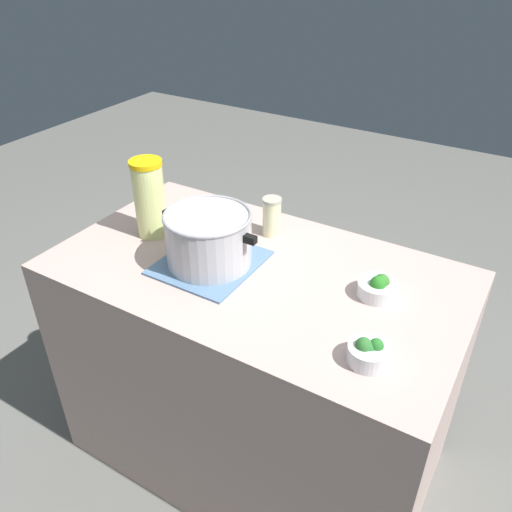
% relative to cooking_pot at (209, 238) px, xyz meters
% --- Properties ---
extents(ground_plane, '(8.00, 8.00, 0.00)m').
position_rel_cooking_pot_xyz_m(ground_plane, '(-0.15, -0.05, -1.02)').
color(ground_plane, slate).
extents(counter_slab, '(1.36, 0.77, 0.92)m').
position_rel_cooking_pot_xyz_m(counter_slab, '(-0.15, -0.05, -0.56)').
color(counter_slab, '#BB9F95').
rests_on(counter_slab, ground_plane).
extents(dish_cloth, '(0.30, 0.33, 0.01)m').
position_rel_cooking_pot_xyz_m(dish_cloth, '(0.00, -0.00, -0.10)').
color(dish_cloth, '#57799D').
rests_on(dish_cloth, counter_slab).
extents(cooking_pot, '(0.35, 0.29, 0.18)m').
position_rel_cooking_pot_xyz_m(cooking_pot, '(0.00, 0.00, 0.00)').
color(cooking_pot, '#B7B7BC').
rests_on(cooking_pot, dish_cloth).
extents(lemonade_pitcher, '(0.11, 0.11, 0.28)m').
position_rel_cooking_pot_xyz_m(lemonade_pitcher, '(0.29, -0.06, 0.04)').
color(lemonade_pitcher, '#E8F192').
rests_on(lemonade_pitcher, counter_slab).
extents(mason_jar, '(0.07, 0.07, 0.14)m').
position_rel_cooking_pot_xyz_m(mason_jar, '(-0.08, -0.28, -0.03)').
color(mason_jar, beige).
rests_on(mason_jar, counter_slab).
extents(broccoli_bowl_front, '(0.12, 0.12, 0.07)m').
position_rel_cooking_pot_xyz_m(broccoli_bowl_front, '(-0.54, -0.12, -0.07)').
color(broccoli_bowl_front, silver).
rests_on(broccoli_bowl_front, counter_slab).
extents(broccoli_bowl_center, '(0.11, 0.11, 0.07)m').
position_rel_cooking_pot_xyz_m(broccoli_bowl_center, '(-0.61, 0.16, -0.07)').
color(broccoli_bowl_center, silver).
rests_on(broccoli_bowl_center, counter_slab).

